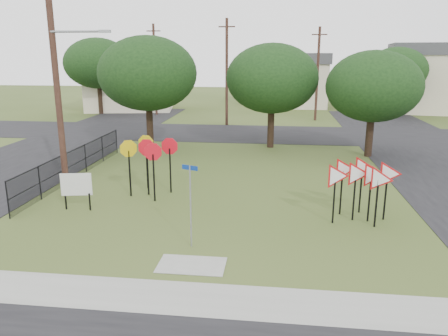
% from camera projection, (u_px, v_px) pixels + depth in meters
% --- Properties ---
extents(ground, '(140.00, 140.00, 0.00)m').
position_uv_depth(ground, '(205.00, 233.00, 15.24)').
color(ground, '#374A1B').
extents(sidewalk, '(30.00, 1.60, 0.02)m').
position_uv_depth(sidewalk, '(178.00, 298.00, 11.20)').
color(sidewalk, gray).
rests_on(sidewalk, ground).
extents(planting_strip, '(30.00, 0.80, 0.02)m').
position_uv_depth(planting_strip, '(167.00, 326.00, 10.05)').
color(planting_strip, '#374A1B').
rests_on(planting_strip, ground).
extents(street_left, '(8.00, 50.00, 0.02)m').
position_uv_depth(street_left, '(35.00, 158.00, 26.24)').
color(street_left, black).
rests_on(street_left, ground).
extents(street_far, '(60.00, 8.00, 0.02)m').
position_uv_depth(street_far, '(246.00, 133.00, 34.45)').
color(street_far, black).
rests_on(street_far, ground).
extents(curb_pad, '(2.00, 1.20, 0.02)m').
position_uv_depth(curb_pad, '(192.00, 265.00, 12.93)').
color(curb_pad, gray).
rests_on(curb_pad, ground).
extents(street_name_sign, '(0.53, 0.22, 2.72)m').
position_uv_depth(street_name_sign, '(191.00, 200.00, 13.83)').
color(street_name_sign, gray).
rests_on(street_name_sign, ground).
extents(stop_sign_cluster, '(2.36, 1.93, 2.53)m').
position_uv_depth(stop_sign_cluster, '(149.00, 153.00, 19.04)').
color(stop_sign_cluster, black).
rests_on(stop_sign_cluster, ground).
extents(yield_sign_cluster, '(2.96, 1.77, 2.32)m').
position_uv_depth(yield_sign_cluster, '(362.00, 176.00, 16.11)').
color(yield_sign_cluster, black).
rests_on(yield_sign_cluster, ground).
extents(info_board, '(1.20, 0.27, 1.52)m').
position_uv_depth(info_board, '(76.00, 186.00, 17.32)').
color(info_board, black).
rests_on(info_board, ground).
extents(utility_pole_main, '(3.55, 0.33, 10.00)m').
position_uv_depth(utility_pole_main, '(57.00, 74.00, 19.08)').
color(utility_pole_main, '#42281E').
rests_on(utility_pole_main, ground).
extents(far_pole_a, '(1.40, 0.24, 9.00)m').
position_uv_depth(far_pole_a, '(227.00, 72.00, 37.36)').
color(far_pole_a, '#42281E').
rests_on(far_pole_a, ground).
extents(far_pole_b, '(1.40, 0.24, 8.50)m').
position_uv_depth(far_pole_b, '(317.00, 73.00, 40.33)').
color(far_pole_b, '#42281E').
rests_on(far_pole_b, ground).
extents(far_pole_c, '(1.40, 0.24, 9.00)m').
position_uv_depth(far_pole_c, '(155.00, 69.00, 44.06)').
color(far_pole_c, '#42281E').
rests_on(far_pole_c, ground).
extents(fence_run, '(0.05, 11.55, 1.50)m').
position_uv_depth(fence_run, '(76.00, 163.00, 21.93)').
color(fence_run, black).
rests_on(fence_run, ground).
extents(house_left, '(10.58, 8.88, 7.20)m').
position_uv_depth(house_left, '(130.00, 77.00, 48.61)').
color(house_left, beige).
rests_on(house_left, ground).
extents(house_mid, '(8.40, 8.40, 6.20)m').
position_uv_depth(house_mid, '(291.00, 79.00, 52.40)').
color(house_mid, beige).
rests_on(house_mid, ground).
extents(house_right, '(8.30, 8.30, 7.20)m').
position_uv_depth(house_right, '(424.00, 78.00, 46.80)').
color(house_right, beige).
rests_on(house_right, ground).
extents(tree_near_left, '(6.40, 6.40, 7.27)m').
position_uv_depth(tree_near_left, '(148.00, 74.00, 28.16)').
color(tree_near_left, black).
rests_on(tree_near_left, ground).
extents(tree_near_mid, '(6.00, 6.00, 6.80)m').
position_uv_depth(tree_near_mid, '(272.00, 79.00, 28.27)').
color(tree_near_mid, black).
rests_on(tree_near_mid, ground).
extents(tree_near_right, '(5.60, 5.60, 6.33)m').
position_uv_depth(tree_near_right, '(374.00, 87.00, 25.73)').
color(tree_near_right, black).
rests_on(tree_near_right, ground).
extents(tree_far_left, '(6.80, 6.80, 7.73)m').
position_uv_depth(tree_far_left, '(98.00, 63.00, 44.61)').
color(tree_far_left, black).
rests_on(tree_far_left, ground).
extents(tree_far_right, '(6.00, 6.00, 6.80)m').
position_uv_depth(tree_far_right, '(396.00, 70.00, 43.20)').
color(tree_far_right, black).
rests_on(tree_far_right, ground).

